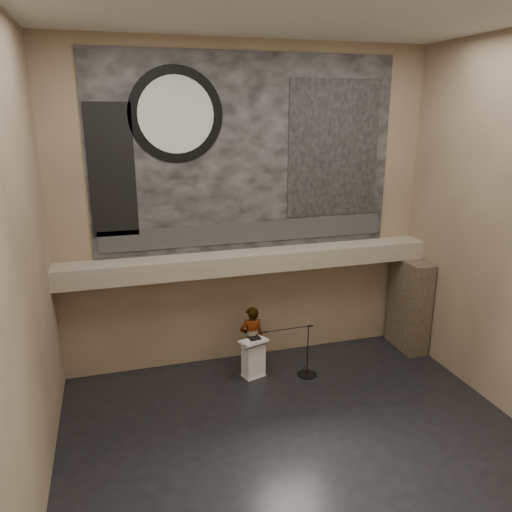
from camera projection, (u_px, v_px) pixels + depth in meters
name	position (u px, v px, depth m)	size (l,w,h in m)	color
floor	(297.00, 438.00, 10.79)	(10.00, 10.00, 0.00)	black
ceiling	(309.00, 6.00, 8.38)	(10.00, 10.00, 0.00)	silver
wall_back	(248.00, 210.00, 13.27)	(10.00, 0.02, 8.50)	#7B654E
wall_front	(426.00, 336.00, 5.90)	(10.00, 0.02, 8.50)	#7B654E
wall_left	(20.00, 272.00, 8.24)	(0.02, 8.00, 8.50)	#7B654E
soffit	(252.00, 261.00, 13.27)	(10.00, 0.80, 0.50)	gray
sprinkler_left	(193.00, 277.00, 12.87)	(0.04, 0.04, 0.06)	#B2893D
sprinkler_right	(318.00, 265.00, 13.81)	(0.04, 0.04, 0.06)	#B2893D
banner	(248.00, 155.00, 12.83)	(8.00, 0.05, 5.00)	black
banner_text_strip	(248.00, 233.00, 13.37)	(7.76, 0.02, 0.55)	#2B2B2B
banner_clock_rim	(176.00, 115.00, 12.02)	(2.30, 2.30, 0.02)	black
banner_clock_face	(176.00, 115.00, 12.00)	(1.84, 1.84, 0.02)	silver
banner_building_print	(334.00, 149.00, 13.41)	(2.60, 0.02, 3.60)	black
banner_brick_print	(112.00, 171.00, 11.96)	(1.10, 0.02, 3.20)	black
stone_pier	(409.00, 305.00, 14.55)	(0.60, 1.40, 2.70)	#3F3327
lectern	(253.00, 359.00, 13.05)	(0.78, 0.65, 1.13)	silver
binder	(255.00, 338.00, 12.93)	(0.30, 0.24, 0.04)	black
papers	(250.00, 341.00, 12.82)	(0.20, 0.28, 0.01)	silver
speaker_person	(252.00, 338.00, 13.43)	(0.66, 0.43, 1.81)	silver
mic_stand	(305.00, 368.00, 13.27)	(1.53, 0.52, 1.46)	black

